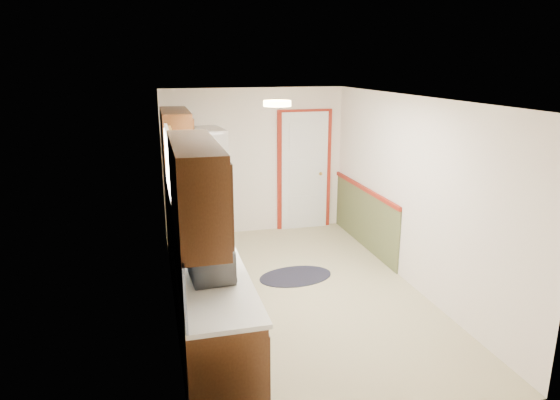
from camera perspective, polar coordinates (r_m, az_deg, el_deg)
room_shell at (r=5.93m, az=2.03°, el=-0.07°), size 3.20×5.20×2.52m
kitchen_run at (r=5.56m, az=-9.49°, el=-5.59°), size 0.63×4.00×2.20m
back_wall_trim at (r=8.34m, az=4.23°, el=2.27°), size 1.12×2.30×2.08m
ceiling_fixture at (r=5.46m, az=-0.32°, el=10.98°), size 0.30×0.30×0.06m
microwave at (r=4.48m, az=-7.94°, el=-6.48°), size 0.34×0.56×0.37m
refrigerator at (r=7.48m, az=-9.37°, el=0.91°), size 0.85×0.82×1.87m
rug at (r=6.79m, az=1.79°, el=-8.71°), size 1.07×0.76×0.01m
cooktop at (r=6.76m, az=-10.21°, el=-0.55°), size 0.49×0.59×0.02m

